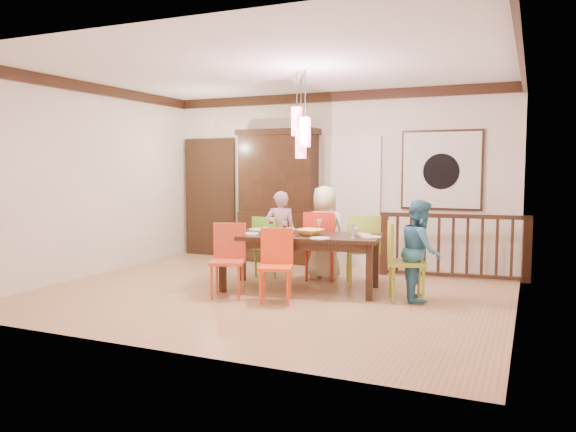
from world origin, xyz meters
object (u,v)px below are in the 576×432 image
at_px(person_far_left, 280,233).
at_px(person_end_right, 420,250).
at_px(balustrade, 453,245).
at_px(chair_end_right, 407,256).
at_px(china_hutch, 278,196).
at_px(chair_far_left, 271,242).
at_px(person_far_mid, 325,233).
at_px(dining_table, 301,241).

distance_m(person_far_left, person_end_right, 2.39).
distance_m(balustrade, person_far_left, 2.57).
xyz_separation_m(person_far_left, person_end_right, (2.26, -0.79, -0.02)).
height_order(chair_end_right, person_end_right, person_end_right).
height_order(balustrade, person_end_right, person_end_right).
relative_size(china_hutch, person_end_right, 1.84).
relative_size(chair_far_left, chair_end_right, 0.93).
height_order(china_hutch, person_far_mid, china_hutch).
bearing_deg(china_hutch, person_far_mid, -41.90).
bearing_deg(person_end_right, china_hutch, 39.78).
distance_m(dining_table, person_far_mid, 0.81).
height_order(chair_far_left, balustrade, balustrade).
relative_size(balustrade, person_end_right, 1.73).
bearing_deg(person_far_left, china_hutch, -90.06).
distance_m(chair_far_left, person_far_mid, 0.85).
height_order(balustrade, person_far_left, person_far_left).
distance_m(chair_end_right, person_far_mid, 1.64).
height_order(chair_end_right, balustrade, chair_end_right).
xyz_separation_m(china_hutch, person_far_left, (0.55, -1.12, -0.51)).
bearing_deg(person_end_right, person_far_left, 54.67).
relative_size(chair_end_right, person_far_mid, 0.71).
bearing_deg(chair_far_left, chair_end_right, 164.20).
bearing_deg(china_hutch, dining_table, -57.78).
relative_size(china_hutch, person_far_left, 1.79).
xyz_separation_m(balustrade, person_far_mid, (-1.72, -0.80, 0.19)).
bearing_deg(chair_end_right, china_hutch, 34.28).
distance_m(dining_table, chair_end_right, 1.44).
bearing_deg(person_far_mid, person_end_right, 154.25).
bearing_deg(person_far_left, balustrade, 171.06).
relative_size(balustrade, person_far_mid, 1.57).
distance_m(china_hutch, person_far_mid, 1.78).
bearing_deg(chair_end_right, dining_table, 69.01).
bearing_deg(balustrade, dining_table, -143.70).
bearing_deg(dining_table, person_far_mid, 77.78).
relative_size(dining_table, chair_end_right, 2.26).
relative_size(china_hutch, person_far_mid, 1.66).
relative_size(chair_end_right, china_hutch, 0.43).
bearing_deg(china_hutch, person_end_right, -34.12).
bearing_deg(dining_table, person_far_left, 120.06).
bearing_deg(china_hutch, person_far_left, -63.68).
bearing_deg(balustrade, chair_far_left, -166.28).
xyz_separation_m(chair_far_left, balustrade, (2.55, 0.92, -0.02)).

